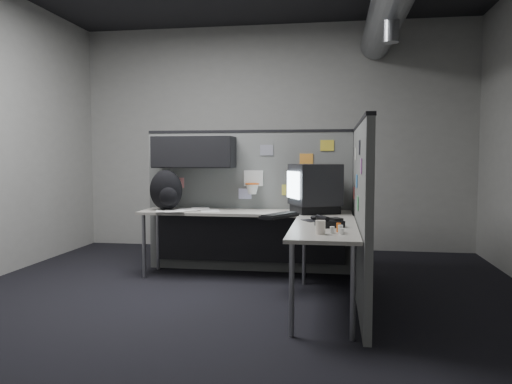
% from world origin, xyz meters
% --- Properties ---
extents(room, '(5.62, 5.62, 3.22)m').
position_xyz_m(room, '(0.56, 0.00, 2.10)').
color(room, black).
rests_on(room, ground).
extents(partition_back, '(2.44, 0.42, 1.63)m').
position_xyz_m(partition_back, '(-0.25, 1.23, 1.00)').
color(partition_back, '#5F615F').
rests_on(partition_back, ground).
extents(partition_right, '(0.07, 2.23, 1.63)m').
position_xyz_m(partition_right, '(1.10, 0.22, 0.82)').
color(partition_right, '#5F615F').
rests_on(partition_right, ground).
extents(desk, '(2.31, 2.11, 0.73)m').
position_xyz_m(desk, '(0.15, 0.70, 0.61)').
color(desk, '#A8A397').
rests_on(desk, ground).
extents(monitor, '(0.60, 0.60, 0.52)m').
position_xyz_m(monitor, '(0.66, 0.92, 1.00)').
color(monitor, black).
rests_on(monitor, desk).
extents(keyboard, '(0.36, 0.49, 0.04)m').
position_xyz_m(keyboard, '(0.33, 0.47, 0.75)').
color(keyboard, black).
rests_on(keyboard, desk).
extents(mouse, '(0.30, 0.28, 0.05)m').
position_xyz_m(mouse, '(0.70, 0.28, 0.75)').
color(mouse, black).
rests_on(mouse, desk).
extents(phone, '(0.26, 0.27, 0.10)m').
position_xyz_m(phone, '(0.82, -0.11, 0.77)').
color(phone, black).
rests_on(phone, desk).
extents(bottles, '(0.11, 0.16, 0.07)m').
position_xyz_m(bottles, '(0.89, -0.46, 0.76)').
color(bottles, silver).
rests_on(bottles, desk).
extents(cup, '(0.10, 0.10, 0.11)m').
position_xyz_m(cup, '(0.76, -0.54, 0.78)').
color(cup, silver).
rests_on(cup, desk).
extents(papers, '(0.76, 0.64, 0.01)m').
position_xyz_m(papers, '(-0.73, 0.93, 0.74)').
color(papers, white).
rests_on(papers, desk).
extents(backpack, '(0.40, 0.36, 0.45)m').
position_xyz_m(backpack, '(-0.98, 0.93, 0.95)').
color(backpack, black).
rests_on(backpack, desk).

